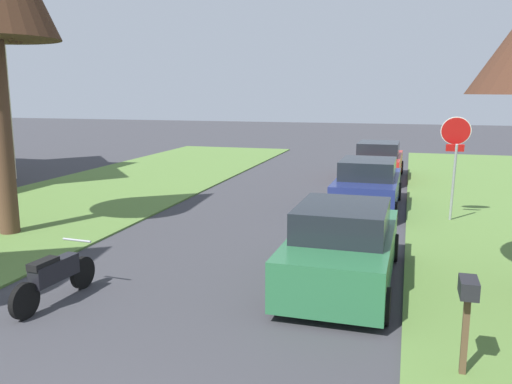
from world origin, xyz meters
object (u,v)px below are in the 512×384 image
at_px(parked_sedan_navy, 368,186).
at_px(parked_motorcycle, 54,276).
at_px(stop_sign_far, 455,146).
at_px(parked_sedan_red, 378,162).
at_px(curbside_mailbox, 468,299).
at_px(parked_sedan_green, 343,247).

distance_m(parked_sedan_navy, parked_motorcycle, 10.24).
bearing_deg(stop_sign_far, parked_sedan_red, 109.10).
relative_size(parked_sedan_navy, curbside_mailbox, 3.48).
bearing_deg(parked_sedan_green, parked_sedan_red, 90.32).
xyz_separation_m(parked_sedan_green, curbside_mailbox, (1.91, -2.96, 0.33)).
height_order(parked_motorcycle, curbside_mailbox, curbside_mailbox).
bearing_deg(parked_motorcycle, parked_sedan_red, 73.01).
bearing_deg(parked_sedan_navy, curbside_mailbox, -78.65).
height_order(stop_sign_far, parked_motorcycle, stop_sign_far).
bearing_deg(parked_sedan_red, curbside_mailbox, -82.81).
xyz_separation_m(parked_sedan_green, parked_motorcycle, (-4.66, -2.31, -0.24)).
distance_m(parked_sedan_green, curbside_mailbox, 3.53).
bearing_deg(parked_sedan_navy, parked_motorcycle, -116.76).
height_order(stop_sign_far, parked_sedan_green, stop_sign_far).
bearing_deg(parked_sedan_green, parked_motorcycle, -153.65).
distance_m(parked_sedan_green, parked_sedan_navy, 6.83).
distance_m(stop_sign_far, parked_motorcycle, 10.82).
distance_m(parked_sedan_green, parked_motorcycle, 5.21).
bearing_deg(parked_sedan_red, parked_sedan_green, -89.68).
xyz_separation_m(stop_sign_far, parked_sedan_green, (-2.33, -5.78, -1.41)).
distance_m(stop_sign_far, curbside_mailbox, 8.81).
height_order(parked_sedan_green, curbside_mailbox, parked_sedan_green).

